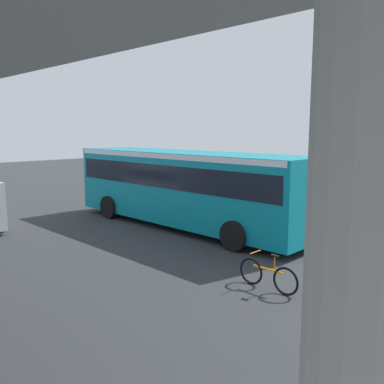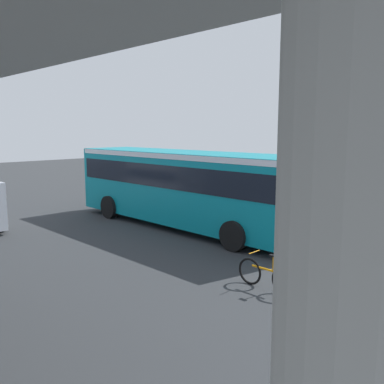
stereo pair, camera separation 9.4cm
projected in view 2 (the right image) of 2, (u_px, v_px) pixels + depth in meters
ground at (194, 221)px, 18.52m from camera, size 80.00×80.00×0.00m
city_bus at (185, 182)px, 17.08m from camera, size 11.54×2.85×3.15m
bicycle_orange at (266, 276)px, 10.47m from camera, size 1.77×0.44×0.96m
traffic_sign at (171, 166)px, 24.36m from camera, size 0.08×0.60×2.80m
lane_dash_left at (314, 222)px, 18.15m from camera, size 2.00×0.20×0.01m
lane_dash_centre at (242, 210)px, 20.95m from camera, size 2.00×0.20×0.01m
lane_dash_right at (187, 200)px, 23.75m from camera, size 2.00×0.20×0.01m
lane_dash_rightmost at (144, 193)px, 26.55m from camera, size 2.00×0.20×0.01m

